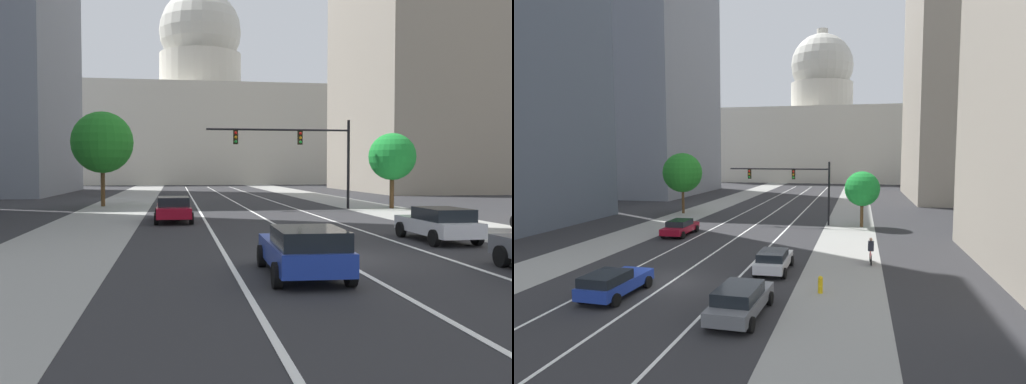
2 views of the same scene
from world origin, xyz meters
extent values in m
plane|color=#2B2B2D|center=(0.00, 40.00, 0.00)|extent=(400.00, 400.00, 0.00)
cube|color=gray|center=(-9.32, 35.00, 0.01)|extent=(4.77, 130.00, 0.01)
cube|color=gray|center=(9.32, 35.00, 0.01)|extent=(4.77, 130.00, 0.01)
cube|color=white|center=(-3.47, 25.00, 0.01)|extent=(0.16, 90.00, 0.01)
cube|color=white|center=(0.00, 25.00, 0.01)|extent=(0.16, 90.00, 0.01)
cube|color=white|center=(3.47, 25.00, 0.01)|extent=(0.16, 90.00, 0.01)
cube|color=beige|center=(0.00, 91.40, 9.25)|extent=(52.33, 23.18, 18.51)
cylinder|color=beige|center=(0.00, 91.40, 21.98)|extent=(16.05, 16.05, 6.94)
sphere|color=beige|center=(0.00, 91.40, 29.88)|extent=(16.11, 16.11, 16.11)
cube|color=#1E389E|center=(-1.73, -2.46, 0.61)|extent=(1.96, 4.34, 0.58)
cube|color=black|center=(-1.76, -3.31, 1.14)|extent=(1.75, 2.29, 0.47)
cylinder|color=black|center=(-2.60, -0.98, 0.32)|extent=(0.24, 0.65, 0.64)
cylinder|color=black|center=(-0.78, -1.03, 0.32)|extent=(0.24, 0.65, 0.64)
cylinder|color=black|center=(-2.69, -3.88, 0.32)|extent=(0.24, 0.65, 0.64)
cylinder|color=black|center=(-0.87, -3.94, 0.32)|extent=(0.24, 0.65, 0.64)
cube|color=maroon|center=(-5.20, 13.12, 0.60)|extent=(1.89, 4.78, 0.55)
cube|color=black|center=(-5.20, 12.99, 1.12)|extent=(1.70, 2.39, 0.49)
cylinder|color=black|center=(-6.13, 14.72, 0.32)|extent=(0.23, 0.64, 0.64)
cylinder|color=black|center=(-4.34, 14.75, 0.32)|extent=(0.23, 0.64, 0.64)
cylinder|color=black|center=(-6.07, 11.49, 0.32)|extent=(0.23, 0.64, 0.64)
cylinder|color=black|center=(-4.27, 11.52, 0.32)|extent=(0.23, 0.64, 0.64)
cylinder|color=black|center=(4.33, -2.10, 0.32)|extent=(0.24, 0.65, 0.64)
cube|color=silver|center=(5.20, 3.56, 0.60)|extent=(1.77, 4.28, 0.56)
cube|color=black|center=(5.21, 3.08, 1.12)|extent=(1.61, 2.28, 0.47)
cylinder|color=black|center=(4.32, 5.00, 0.32)|extent=(0.23, 0.64, 0.64)
cylinder|color=black|center=(6.05, 5.02, 0.32)|extent=(0.23, 0.64, 0.64)
cylinder|color=black|center=(4.36, 2.10, 0.32)|extent=(0.23, 0.64, 0.64)
cylinder|color=black|center=(6.08, 2.12, 0.32)|extent=(0.23, 0.64, 0.64)
cylinder|color=black|center=(7.24, 20.88, 3.18)|extent=(0.20, 0.20, 6.37)
cylinder|color=black|center=(2.14, 20.88, 5.62)|extent=(10.19, 0.14, 0.14)
cube|color=black|center=(3.67, 20.88, 5.07)|extent=(0.32, 0.28, 0.96)
sphere|color=red|center=(3.67, 20.73, 5.37)|extent=(0.20, 0.20, 0.20)
sphere|color=orange|center=(3.67, 20.73, 5.07)|extent=(0.20, 0.20, 0.20)
sphere|color=green|center=(3.67, 20.73, 4.77)|extent=(0.20, 0.20, 0.20)
cube|color=black|center=(-0.92, 20.88, 5.07)|extent=(0.32, 0.28, 0.96)
sphere|color=red|center=(-0.92, 20.73, 5.37)|extent=(0.20, 0.20, 0.20)
sphere|color=orange|center=(-0.92, 20.73, 5.07)|extent=(0.20, 0.20, 0.20)
sphere|color=green|center=(-0.92, 20.73, 4.77)|extent=(0.20, 0.20, 0.20)
cylinder|color=#51381E|center=(-10.57, 26.00, 1.63)|extent=(0.32, 0.32, 3.26)
sphere|color=#237C24|center=(-10.57, 26.00, 4.90)|extent=(4.70, 4.70, 4.70)
cylinder|color=#51381E|center=(10.47, 20.69, 1.29)|extent=(0.32, 0.32, 2.57)
sphere|color=#1C8932|center=(10.47, 20.69, 3.77)|extent=(3.41, 3.41, 3.41)
camera|label=1|loc=(-5.10, -16.51, 2.88)|focal=37.86mm
camera|label=2|loc=(10.27, -21.31, 7.19)|focal=29.70mm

